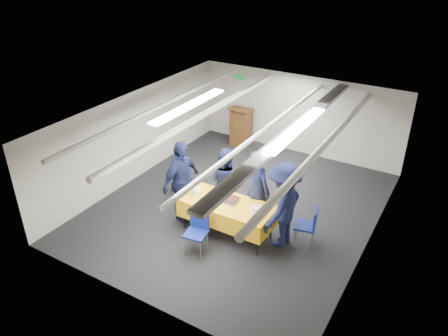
% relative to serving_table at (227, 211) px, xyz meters
% --- Properties ---
extents(ground, '(7.00, 7.00, 0.00)m').
position_rel_serving_table_xyz_m(ground, '(-0.30, 1.03, -0.56)').
color(ground, black).
rests_on(ground, ground).
extents(room_shell, '(6.00, 7.00, 2.30)m').
position_rel_serving_table_xyz_m(room_shell, '(-0.21, 1.44, 1.25)').
color(room_shell, beige).
rests_on(room_shell, ground).
extents(serving_table, '(2.01, 0.89, 0.77)m').
position_rel_serving_table_xyz_m(serving_table, '(0.00, 0.00, 0.00)').
color(serving_table, black).
rests_on(serving_table, ground).
extents(sheet_cake, '(0.47, 0.36, 0.08)m').
position_rel_serving_table_xyz_m(sheet_cake, '(-0.03, 0.06, 0.25)').
color(sheet_cake, white).
rests_on(sheet_cake, serving_table).
extents(plate_stack_left, '(0.20, 0.20, 0.17)m').
position_rel_serving_table_xyz_m(plate_stack_left, '(-0.72, -0.05, 0.29)').
color(plate_stack_left, white).
rests_on(plate_stack_left, serving_table).
extents(plate_stack_right, '(0.23, 0.23, 0.16)m').
position_rel_serving_table_xyz_m(plate_stack_right, '(0.70, -0.05, 0.28)').
color(plate_stack_right, white).
rests_on(plate_stack_right, serving_table).
extents(podium, '(0.62, 0.53, 1.25)m').
position_rel_serving_table_xyz_m(podium, '(-1.90, 4.07, 0.05)').
color(podium, brown).
rests_on(podium, ground).
extents(chair_near, '(0.48, 0.48, 0.87)m').
position_rel_serving_table_xyz_m(chair_near, '(-0.22, -0.78, -0.03)').
color(chair_near, gray).
rests_on(chair_near, ground).
extents(chair_right, '(0.50, 0.50, 0.87)m').
position_rel_serving_table_xyz_m(chair_right, '(1.64, 0.53, -0.03)').
color(chair_right, gray).
rests_on(chair_right, ground).
extents(chair_left, '(0.55, 0.55, 0.87)m').
position_rel_serving_table_xyz_m(chair_left, '(-1.89, 1.00, -0.03)').
color(chair_left, gray).
rests_on(chair_left, ground).
extents(sailor_a, '(0.77, 0.63, 1.84)m').
position_rel_serving_table_xyz_m(sailor_a, '(0.41, 0.57, 0.36)').
color(sailor_a, black).
rests_on(sailor_a, ground).
extents(sailor_b, '(0.91, 0.78, 1.64)m').
position_rel_serving_table_xyz_m(sailor_b, '(-0.42, 0.65, 0.26)').
color(sailor_b, black).
rests_on(sailor_b, ground).
extents(sailor_c, '(0.54, 1.13, 1.88)m').
position_rel_serving_table_xyz_m(sailor_c, '(-1.15, 0.00, 0.38)').
color(sailor_c, black).
rests_on(sailor_c, ground).
extents(sailor_d, '(0.79, 1.25, 1.85)m').
position_rel_serving_table_xyz_m(sailor_d, '(1.14, 0.27, 0.37)').
color(sailor_d, black).
rests_on(sailor_d, ground).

